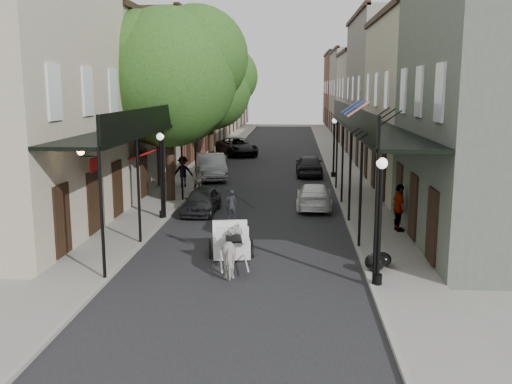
% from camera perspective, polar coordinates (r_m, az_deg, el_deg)
% --- Properties ---
extents(ground, '(140.00, 140.00, 0.00)m').
position_cam_1_polar(ground, '(19.01, -1.28, -7.21)').
color(ground, gray).
rests_on(ground, ground).
extents(road, '(8.00, 90.00, 0.01)m').
position_cam_1_polar(road, '(38.50, 1.43, 1.90)').
color(road, black).
rests_on(road, ground).
extents(sidewalk_left, '(2.20, 90.00, 0.12)m').
position_cam_1_polar(sidewalk_left, '(39.03, -5.93, 2.05)').
color(sidewalk_left, gray).
rests_on(sidewalk_left, ground).
extents(sidewalk_right, '(2.20, 90.00, 0.12)m').
position_cam_1_polar(sidewalk_right, '(38.60, 8.87, 1.88)').
color(sidewalk_right, gray).
rests_on(sidewalk_right, ground).
extents(building_row_left, '(5.00, 80.00, 10.50)m').
position_cam_1_polar(building_row_left, '(49.11, -8.23, 9.81)').
color(building_row_left, '#B1A58D').
rests_on(building_row_left, ground).
extents(building_row_right, '(5.00, 80.00, 10.50)m').
position_cam_1_polar(building_row_right, '(48.52, 12.35, 9.67)').
color(building_row_right, gray).
rests_on(building_row_right, ground).
extents(gallery_left, '(2.20, 18.05, 4.88)m').
position_cam_1_polar(gallery_left, '(25.88, -10.57, 6.51)').
color(gallery_left, black).
rests_on(gallery_left, sidewalk_left).
extents(gallery_right, '(2.20, 18.05, 4.88)m').
position_cam_1_polar(gallery_right, '(25.26, 11.11, 6.40)').
color(gallery_right, black).
rests_on(gallery_right, sidewalk_right).
extents(tree_near, '(7.31, 6.80, 9.63)m').
position_cam_1_polar(tree_near, '(28.81, -7.96, 11.83)').
color(tree_near, '#382619').
rests_on(tree_near, sidewalk_left).
extents(tree_far, '(6.45, 6.00, 8.61)m').
position_cam_1_polar(tree_far, '(42.61, -4.09, 10.58)').
color(tree_far, '#382619').
rests_on(tree_far, sidewalk_left).
extents(lamppost_right_near, '(0.32, 0.32, 3.71)m').
position_cam_1_polar(lamppost_right_near, '(16.64, 12.26, -2.72)').
color(lamppost_right_near, black).
rests_on(lamppost_right_near, sidewalk_right).
extents(lamppost_left, '(0.32, 0.32, 3.71)m').
position_cam_1_polar(lamppost_left, '(24.99, -9.44, 1.78)').
color(lamppost_left, black).
rests_on(lamppost_left, sidewalk_left).
extents(lamppost_right_far, '(0.32, 0.32, 3.71)m').
position_cam_1_polar(lamppost_right_far, '(36.30, 7.80, 4.53)').
color(lamppost_right_far, black).
rests_on(lamppost_right_far, sidewalk_right).
extents(horse, '(1.05, 1.83, 1.46)m').
position_cam_1_polar(horse, '(17.86, -2.23, -5.94)').
color(horse, silver).
rests_on(horse, ground).
extents(carriage, '(1.69, 2.31, 2.44)m').
position_cam_1_polar(carriage, '(19.99, -2.58, -3.50)').
color(carriage, black).
rests_on(carriage, ground).
extents(pedestrian_walking, '(0.97, 0.87, 1.65)m').
position_cam_1_polar(pedestrian_walking, '(30.89, -5.73, 1.24)').
color(pedestrian_walking, '#A7A79D').
rests_on(pedestrian_walking, ground).
extents(pedestrian_sidewalk_left, '(1.23, 0.86, 1.74)m').
position_cam_1_polar(pedestrian_sidewalk_left, '(32.78, -7.31, 2.04)').
color(pedestrian_sidewalk_left, gray).
rests_on(pedestrian_sidewalk_left, sidewalk_left).
extents(pedestrian_sidewalk_right, '(0.65, 1.17, 1.89)m').
position_cam_1_polar(pedestrian_sidewalk_right, '(23.21, 14.13, -1.54)').
color(pedestrian_sidewalk_right, gray).
rests_on(pedestrian_sidewalk_right, sidewalk_right).
extents(car_left_near, '(1.56, 3.55, 1.19)m').
position_cam_1_polar(car_left_near, '(26.38, -5.44, -0.87)').
color(car_left_near, black).
rests_on(car_left_near, ground).
extents(car_left_mid, '(2.63, 5.00, 1.57)m').
position_cam_1_polar(car_left_mid, '(36.16, -4.46, 2.55)').
color(car_left_mid, '#959499').
rests_on(car_left_mid, ground).
extents(car_left_far, '(4.44, 5.89, 1.49)m').
position_cam_1_polar(car_left_far, '(48.40, -1.94, 4.56)').
color(car_left_far, black).
rests_on(car_left_far, ground).
extents(car_right_near, '(1.76, 4.12, 1.19)m').
position_cam_1_polar(car_right_near, '(27.54, 5.82, -0.40)').
color(car_right_near, white).
rests_on(car_right_near, ground).
extents(car_right_far, '(1.77, 4.21, 1.42)m').
position_cam_1_polar(car_right_far, '(37.38, 5.35, 2.69)').
color(car_right_far, black).
rests_on(car_right_far, ground).
extents(trash_bags, '(0.91, 1.06, 0.55)m').
position_cam_1_polar(trash_bags, '(18.46, 12.10, -6.77)').
color(trash_bags, black).
rests_on(trash_bags, sidewalk_right).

